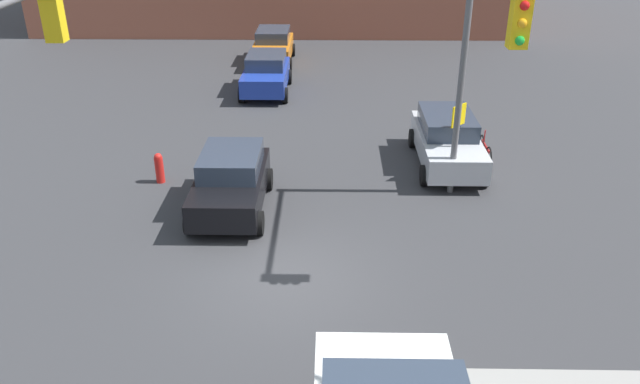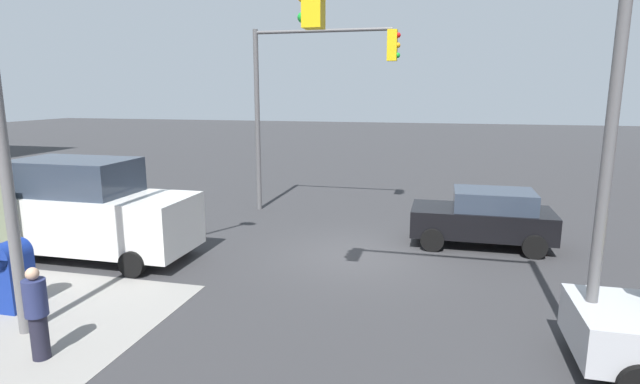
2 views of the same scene
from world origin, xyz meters
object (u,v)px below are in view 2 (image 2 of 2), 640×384
object	(u,v)px
street_lamp_corner	(17,70)
fire_hydrant	(531,213)
pedestrian_crossing	(37,312)
sedan_black	(484,217)
traffic_signal_se_corner	(309,84)
traffic_signal_nw_corner	(484,75)
van_white_delivery	(88,210)
mailbox_blue	(12,273)

from	to	relation	value
street_lamp_corner	fire_hydrant	xyz separation A→B (m)	(-10.03, -9.67, -4.22)
pedestrian_crossing	fire_hydrant	bearing A→B (deg)	-110.62
street_lamp_corner	sedan_black	distance (m)	11.72
traffic_signal_se_corner	fire_hydrant	world-z (taller)	traffic_signal_se_corner
street_lamp_corner	traffic_signal_nw_corner	bearing A→B (deg)	-172.79
sedan_black	van_white_delivery	world-z (taller)	van_white_delivery
street_lamp_corner	traffic_signal_se_corner	bearing A→B (deg)	-104.05
fire_hydrant	sedan_black	bearing A→B (deg)	55.62
fire_hydrant	van_white_delivery	world-z (taller)	van_white_delivery
traffic_signal_nw_corner	fire_hydrant	distance (m)	9.91
van_white_delivery	pedestrian_crossing	xyz separation A→B (m)	(-2.69, 4.70, -0.46)
traffic_signal_se_corner	street_lamp_corner	xyz separation A→B (m)	(2.49, 9.97, 0.09)
sedan_black	van_white_delivery	bearing A→B (deg)	19.24
traffic_signal_nw_corner	traffic_signal_se_corner	world-z (taller)	same
mailbox_blue	van_white_delivery	xyz separation A→B (m)	(0.69, -3.20, 0.52)
van_white_delivery	pedestrian_crossing	size ratio (longest dim) A/B	3.40
traffic_signal_nw_corner	fire_hydrant	size ratio (longest dim) A/B	6.91
traffic_signal_nw_corner	traffic_signal_se_corner	xyz separation A→B (m)	(5.18, -9.00, 0.02)
traffic_signal_se_corner	fire_hydrant	distance (m)	8.60
van_white_delivery	traffic_signal_nw_corner	bearing A→B (deg)	164.19
mailbox_blue	sedan_black	distance (m)	11.69
street_lamp_corner	pedestrian_crossing	world-z (taller)	street_lamp_corner
mailbox_blue	sedan_black	size ratio (longest dim) A/B	0.37
traffic_signal_nw_corner	sedan_black	bearing A→B (deg)	-96.26
fire_hydrant	pedestrian_crossing	distance (m)	14.12
street_lamp_corner	pedestrian_crossing	distance (m)	4.10
traffic_signal_se_corner	street_lamp_corner	world-z (taller)	street_lamp_corner
traffic_signal_se_corner	sedan_black	bearing A→B (deg)	155.05
street_lamp_corner	van_white_delivery	world-z (taller)	street_lamp_corner
van_white_delivery	mailbox_blue	bearing A→B (deg)	102.13
mailbox_blue	van_white_delivery	distance (m)	3.31
mailbox_blue	sedan_black	xyz separation A→B (m)	(-9.54, -6.77, 0.08)
traffic_signal_se_corner	sedan_black	size ratio (longest dim) A/B	1.67
mailbox_blue	sedan_black	world-z (taller)	sedan_black
sedan_black	traffic_signal_se_corner	bearing A→B (deg)	-24.95
mailbox_blue	pedestrian_crossing	size ratio (longest dim) A/B	0.90
mailbox_blue	van_white_delivery	size ratio (longest dim) A/B	0.26
sedan_black	mailbox_blue	bearing A→B (deg)	35.36
van_white_delivery	traffic_signal_se_corner	bearing A→B (deg)	-124.63
traffic_signal_se_corner	pedestrian_crossing	xyz separation A→B (m)	(1.66, 11.00, -3.79)
traffic_signal_nw_corner	street_lamp_corner	distance (m)	7.74
traffic_signal_se_corner	mailbox_blue	world-z (taller)	traffic_signal_se_corner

